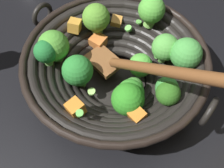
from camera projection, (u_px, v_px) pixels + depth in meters
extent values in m
plane|color=black|center=(115.00, 84.00, 0.56)|extent=(4.00, 4.00, 0.00)
cylinder|color=black|center=(115.00, 83.00, 0.56)|extent=(0.13, 0.13, 0.01)
torus|color=black|center=(115.00, 79.00, 0.55)|extent=(0.18, 0.18, 0.02)
torus|color=black|center=(115.00, 76.00, 0.54)|extent=(0.20, 0.20, 0.02)
torus|color=black|center=(115.00, 73.00, 0.53)|extent=(0.23, 0.23, 0.02)
torus|color=black|center=(115.00, 70.00, 0.52)|extent=(0.25, 0.25, 0.02)
torus|color=black|center=(115.00, 67.00, 0.51)|extent=(0.28, 0.28, 0.02)
torus|color=black|center=(115.00, 64.00, 0.50)|extent=(0.31, 0.31, 0.02)
torus|color=black|center=(115.00, 61.00, 0.49)|extent=(0.33, 0.33, 0.02)
torus|color=black|center=(116.00, 57.00, 0.49)|extent=(0.35, 0.35, 0.01)
torus|color=black|center=(209.00, 111.00, 0.43)|extent=(0.02, 0.05, 0.05)
torus|color=black|center=(43.00, 15.00, 0.55)|extent=(0.02, 0.05, 0.05)
cylinder|color=#64A345|center=(164.00, 96.00, 0.48)|extent=(0.02, 0.02, 0.02)
sphere|color=#3A8C3A|center=(167.00, 88.00, 0.46)|extent=(0.04, 0.04, 0.04)
cylinder|color=#80C35D|center=(130.00, 101.00, 0.52)|extent=(0.02, 0.02, 0.02)
sphere|color=green|center=(131.00, 92.00, 0.49)|extent=(0.05, 0.05, 0.05)
cylinder|color=#78B54E|center=(150.00, 22.00, 0.55)|extent=(0.03, 0.03, 0.03)
sphere|color=#52A63A|center=(152.00, 10.00, 0.52)|extent=(0.05, 0.05, 0.05)
cylinder|color=#63A943|center=(80.00, 81.00, 0.53)|extent=(0.03, 0.03, 0.02)
sphere|color=#297C30|center=(78.00, 70.00, 0.50)|extent=(0.06, 0.06, 0.06)
cylinder|color=#73A64B|center=(97.00, 30.00, 0.57)|extent=(0.03, 0.03, 0.02)
sphere|color=#57942E|center=(96.00, 18.00, 0.54)|extent=(0.06, 0.06, 0.06)
cylinder|color=#548F38|center=(163.00, 58.00, 0.52)|extent=(0.03, 0.02, 0.02)
sphere|color=#53A343|center=(165.00, 47.00, 0.50)|extent=(0.05, 0.05, 0.05)
cylinder|color=#67AE43|center=(133.00, 94.00, 0.52)|extent=(0.02, 0.02, 0.02)
sphere|color=#4A9139|center=(133.00, 87.00, 0.50)|extent=(0.04, 0.04, 0.04)
cylinder|color=#56A339|center=(165.00, 101.00, 0.47)|extent=(0.03, 0.03, 0.02)
sphere|color=#2D671C|center=(168.00, 93.00, 0.45)|extent=(0.04, 0.04, 0.04)
cylinder|color=#74B250|center=(182.00, 64.00, 0.51)|extent=(0.03, 0.03, 0.02)
sphere|color=green|center=(186.00, 54.00, 0.48)|extent=(0.06, 0.06, 0.06)
cylinder|color=#659D4A|center=(49.00, 61.00, 0.50)|extent=(0.03, 0.03, 0.02)
sphere|color=#206E2F|center=(46.00, 51.00, 0.48)|extent=(0.04, 0.04, 0.04)
cylinder|color=#82BB47|center=(127.00, 107.00, 0.49)|extent=(0.03, 0.03, 0.02)
sphere|color=#2D8521|center=(128.00, 99.00, 0.47)|extent=(0.06, 0.06, 0.06)
cylinder|color=#559545|center=(139.00, 73.00, 0.54)|extent=(0.02, 0.02, 0.02)
sphere|color=#51A83A|center=(141.00, 65.00, 0.51)|extent=(0.05, 0.05, 0.05)
cylinder|color=#7AB45C|center=(57.00, 57.00, 0.52)|extent=(0.03, 0.03, 0.02)
sphere|color=#4B9632|center=(54.00, 46.00, 0.49)|extent=(0.06, 0.06, 0.06)
cube|color=orange|center=(75.00, 108.00, 0.44)|extent=(0.03, 0.03, 0.03)
cube|color=gold|center=(116.00, 22.00, 0.57)|extent=(0.03, 0.03, 0.03)
cube|color=gold|center=(75.00, 26.00, 0.54)|extent=(0.03, 0.03, 0.03)
cube|color=orange|center=(98.00, 42.00, 0.57)|extent=(0.03, 0.03, 0.03)
cube|color=#C37023|center=(138.00, 116.00, 0.45)|extent=(0.03, 0.04, 0.03)
cylinder|color=#6BC651|center=(139.00, 22.00, 0.56)|extent=(0.01, 0.02, 0.00)
cylinder|color=#99D166|center=(72.00, 108.00, 0.45)|extent=(0.02, 0.01, 0.01)
cylinder|color=#6BC651|center=(157.00, 56.00, 0.52)|extent=(0.02, 0.01, 0.01)
cylinder|color=#99D166|center=(92.00, 92.00, 0.51)|extent=(0.02, 0.02, 0.01)
cylinder|color=#6BC651|center=(128.00, 28.00, 0.56)|extent=(0.02, 0.02, 0.01)
cylinder|color=#6BC651|center=(80.00, 113.00, 0.42)|extent=(0.02, 0.02, 0.01)
cube|color=brown|center=(104.00, 61.00, 0.54)|extent=(0.08, 0.07, 0.01)
cylinder|color=brown|center=(159.00, 70.00, 0.40)|extent=(0.21, 0.08, 0.17)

